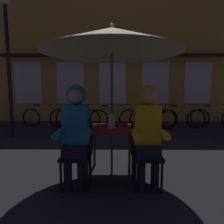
{
  "coord_description": "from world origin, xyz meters",
  "views": [
    {
      "loc": [
        0.04,
        -2.97,
        1.33
      ],
      "look_at": [
        0.0,
        0.31,
        0.95
      ],
      "focal_mm": 30.92,
      "sensor_mm": 36.0,
      "label": 1
    }
  ],
  "objects": [
    {
      "name": "street_lamp",
      "position": [
        -2.86,
        2.39,
        2.71
      ],
      "size": [
        0.32,
        0.32,
        3.88
      ],
      "color": "black",
      "rests_on": "ground_plane"
    },
    {
      "name": "patio_umbrella",
      "position": [
        0.0,
        0.0,
        2.06
      ],
      "size": [
        2.1,
        2.1,
        2.31
      ],
      "color": "#4C4C51",
      "rests_on": "ground_plane"
    },
    {
      "name": "lantern",
      "position": [
        -0.0,
        -0.05,
        0.86
      ],
      "size": [
        0.11,
        0.11,
        0.23
      ],
      "color": "white",
      "rests_on": "cafe_table"
    },
    {
      "name": "bicycle_fourth",
      "position": [
        1.37,
        3.5,
        0.35
      ],
      "size": [
        1.68,
        0.16,
        0.84
      ],
      "color": "black",
      "rests_on": "ground_plane"
    },
    {
      "name": "person_right_hooded",
      "position": [
        0.48,
        -0.43,
        0.85
      ],
      "size": [
        0.45,
        0.56,
        1.4
      ],
      "color": "black",
      "rests_on": "ground_plane"
    },
    {
      "name": "chair_right",
      "position": [
        0.48,
        -0.37,
        0.49
      ],
      "size": [
        0.4,
        0.4,
        0.87
      ],
      "color": "black",
      "rests_on": "ground_plane"
    },
    {
      "name": "bicycle_nearest",
      "position": [
        -2.43,
        3.77,
        0.35
      ],
      "size": [
        1.67,
        0.25,
        0.84
      ],
      "color": "black",
      "rests_on": "ground_plane"
    },
    {
      "name": "ground_plane",
      "position": [
        0.0,
        0.0,
        0.0
      ],
      "size": [
        60.0,
        60.0,
        0.0
      ],
      "primitive_type": "plane",
      "color": "#232326"
    },
    {
      "name": "cafe_table",
      "position": [
        0.0,
        0.0,
        0.64
      ],
      "size": [
        0.72,
        0.72,
        0.74
      ],
      "color": "maroon",
      "rests_on": "ground_plane"
    },
    {
      "name": "person_left_hooded",
      "position": [
        -0.48,
        -0.43,
        0.85
      ],
      "size": [
        0.45,
        0.56,
        1.4
      ],
      "color": "black",
      "rests_on": "ground_plane"
    },
    {
      "name": "bicycle_third",
      "position": [
        0.02,
        3.57,
        0.35
      ],
      "size": [
        1.68,
        0.15,
        0.84
      ],
      "color": "black",
      "rests_on": "ground_plane"
    },
    {
      "name": "bicycle_second",
      "position": [
        -1.25,
        3.69,
        0.35
      ],
      "size": [
        1.65,
        0.4,
        0.84
      ],
      "color": "black",
      "rests_on": "ground_plane"
    },
    {
      "name": "bicycle_furthest",
      "position": [
        3.57,
        3.7,
        0.35
      ],
      "size": [
        1.64,
        0.44,
        0.84
      ],
      "color": "black",
      "rests_on": "ground_plane"
    },
    {
      "name": "book",
      "position": [
        0.16,
        0.19,
        0.75
      ],
      "size": [
        0.22,
        0.17,
        0.02
      ],
      "primitive_type": "cube",
      "rotation": [
        0.0,
        0.0,
        -0.16
      ],
      "color": "#661E7A",
      "rests_on": "cafe_table"
    },
    {
      "name": "shopfront_building",
      "position": [
        -0.03,
        5.4,
        3.09
      ],
      "size": [
        10.0,
        0.93,
        6.2
      ],
      "color": "gold",
      "rests_on": "ground_plane"
    },
    {
      "name": "bicycle_fifth",
      "position": [
        2.35,
        3.6,
        0.35
      ],
      "size": [
        1.68,
        0.09,
        0.84
      ],
      "color": "black",
      "rests_on": "ground_plane"
    },
    {
      "name": "chair_left",
      "position": [
        -0.48,
        -0.37,
        0.49
      ],
      "size": [
        0.4,
        0.4,
        0.87
      ],
      "color": "black",
      "rests_on": "ground_plane"
    }
  ]
}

